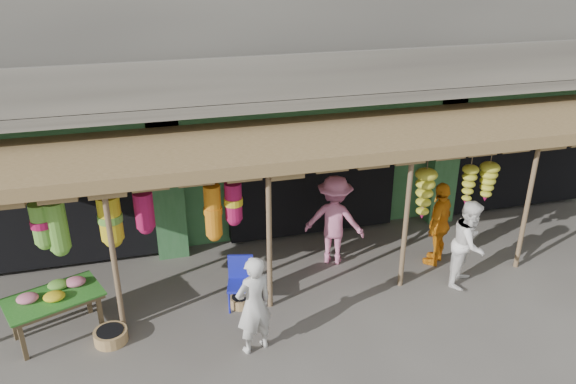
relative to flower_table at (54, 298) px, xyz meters
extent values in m
plane|color=#514C47|center=(5.00, 0.04, -0.70)|extent=(80.00, 80.00, 0.00)
cube|color=#2D6033|center=(5.00, 5.19, 0.80)|extent=(16.00, 5.70, 3.00)
cube|color=gray|center=(5.00, 1.69, 2.50)|extent=(16.00, 0.90, 0.22)
cube|color=gray|center=(5.00, 1.29, 3.00)|extent=(16.00, 0.10, 0.80)
cube|color=#2D6033|center=(5.00, 2.09, 2.15)|extent=(16.00, 0.35, 0.35)
cube|color=yellow|center=(0.00, 2.01, 2.05)|extent=(1.70, 0.06, 0.55)
cube|color=#B21414|center=(0.00, 1.97, 2.05)|extent=(1.30, 0.02, 0.30)
cube|color=black|center=(0.00, 3.04, 0.65)|extent=(3.60, 2.00, 2.50)
cube|color=black|center=(5.00, 3.04, 0.65)|extent=(3.60, 2.00, 2.50)
cube|color=black|center=(10.00, 3.04, 0.65)|extent=(3.60, 2.00, 2.50)
cube|color=#2D6033|center=(2.00, 2.09, 0.80)|extent=(0.60, 0.35, 3.00)
cube|color=#2D6033|center=(8.00, 2.09, 0.80)|extent=(0.60, 0.35, 3.00)
cylinder|color=brown|center=(1.00, -0.16, 0.60)|extent=(0.09, 0.09, 2.60)
cylinder|color=brown|center=(3.50, -0.16, 0.60)|extent=(0.09, 0.09, 2.60)
cylinder|color=brown|center=(6.00, -0.16, 0.60)|extent=(0.09, 0.09, 2.60)
cylinder|color=brown|center=(8.50, -0.16, 0.60)|extent=(0.09, 0.09, 2.60)
cylinder|color=brown|center=(4.75, -0.16, 1.80)|extent=(12.90, 0.08, 0.08)
cylinder|color=brown|center=(2.00, 0.24, 1.65)|extent=(5.50, 0.06, 0.06)
cube|color=brown|center=(5.00, 0.94, 1.98)|extent=(14.00, 2.70, 0.22)
cube|color=brown|center=(-0.45, -0.53, -0.38)|extent=(0.09, 0.09, 0.64)
cube|color=brown|center=(0.66, -0.09, -0.38)|extent=(0.09, 0.09, 0.64)
cube|color=brown|center=(-0.67, 0.03, -0.38)|extent=(0.09, 0.09, 0.64)
cube|color=brown|center=(0.44, 0.47, -0.38)|extent=(0.09, 0.09, 0.64)
cube|color=brown|center=(-0.01, -0.03, -0.02)|extent=(1.59, 1.26, 0.06)
cube|color=#26661E|center=(-0.01, -0.03, 0.03)|extent=(1.66, 1.32, 0.03)
ellipsoid|color=#DA6D8D|center=(-0.37, -0.06, 0.10)|extent=(0.34, 0.28, 0.14)
ellipsoid|color=gold|center=(0.03, -0.12, 0.10)|extent=(0.34, 0.28, 0.14)
ellipsoid|color=#DA6D8D|center=(0.32, 0.23, 0.10)|extent=(0.34, 0.28, 0.14)
ellipsoid|color=#64A838|center=(0.06, 0.21, 0.10)|extent=(0.34, 0.28, 0.14)
cylinder|color=#1B21B0|center=(2.77, -0.19, -0.49)|extent=(0.04, 0.04, 0.42)
cylinder|color=#1B21B0|center=(3.14, -0.28, -0.49)|extent=(0.04, 0.04, 0.42)
cylinder|color=#1B21B0|center=(2.87, 0.17, -0.49)|extent=(0.04, 0.04, 0.42)
cylinder|color=#1B21B0|center=(3.23, 0.08, -0.49)|extent=(0.04, 0.04, 0.42)
cube|color=#1B21B0|center=(3.00, -0.05, -0.26)|extent=(0.53, 0.53, 0.05)
cube|color=#1B21B0|center=(3.05, 0.15, -0.01)|extent=(0.44, 0.15, 0.47)
cylinder|color=olive|center=(0.81, -0.43, -0.60)|extent=(0.67, 0.67, 0.21)
cylinder|color=olive|center=(3.00, -0.02, -0.61)|extent=(0.42, 0.42, 0.18)
imported|color=silver|center=(3.00, -1.21, 0.13)|extent=(0.70, 0.57, 1.66)
imported|color=white|center=(7.20, -0.39, 0.14)|extent=(1.03, 1.02, 1.67)
imported|color=orange|center=(7.04, 0.42, 0.16)|extent=(1.03, 0.99, 1.72)
imported|color=#CA6B8E|center=(5.08, 0.99, 0.22)|extent=(1.36, 1.16, 1.83)
camera|label=1|loc=(1.66, -8.17, 5.21)|focal=35.00mm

